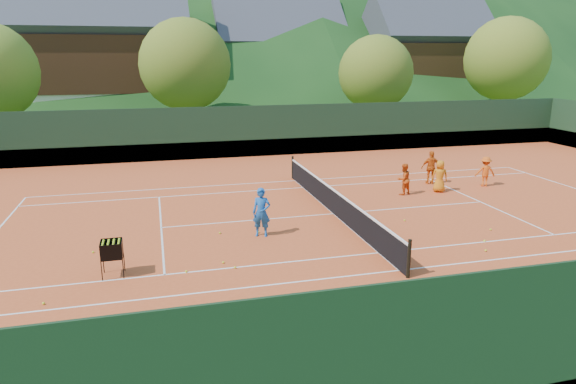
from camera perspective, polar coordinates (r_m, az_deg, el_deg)
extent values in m
plane|color=#2E4D18|center=(19.64, 5.10, -2.48)|extent=(400.00, 400.00, 0.00)
cube|color=#C0471F|center=(19.63, 5.10, -2.45)|extent=(40.00, 24.00, 0.02)
imported|color=#1956A7|center=(16.98, -2.96, -2.28)|extent=(0.70, 0.57, 1.64)
imported|color=#D64E13|center=(22.62, 12.73, 1.40)|extent=(0.79, 0.69, 1.37)
imported|color=#D55912|center=(24.80, 15.63, 2.64)|extent=(0.98, 0.58, 1.56)
imported|color=orange|center=(23.45, 16.50, 1.69)|extent=(0.80, 0.65, 1.42)
imported|color=#E55614|center=(25.19, 21.07, 2.14)|extent=(1.00, 0.76, 1.37)
sphere|color=#D1EA27|center=(17.50, -3.30, -4.47)|extent=(0.07, 0.07, 0.07)
sphere|color=#D1EA27|center=(14.71, -11.24, -8.65)|extent=(0.07, 0.07, 0.07)
sphere|color=#D1EA27|center=(17.86, 21.00, -5.07)|extent=(0.07, 0.07, 0.07)
sphere|color=#D1EA27|center=(13.21, 15.66, -11.79)|extent=(0.07, 0.07, 0.07)
sphere|color=#D1EA27|center=(19.16, 12.83, -3.09)|extent=(0.07, 0.07, 0.07)
sphere|color=#D1EA27|center=(13.45, 18.87, -11.55)|extent=(0.07, 0.07, 0.07)
sphere|color=#D1EA27|center=(13.70, 25.13, -11.71)|extent=(0.07, 0.07, 0.07)
sphere|color=#D1EA27|center=(17.02, 21.12, -6.07)|extent=(0.07, 0.07, 0.07)
sphere|color=#D1EA27|center=(17.54, -7.58, -4.53)|extent=(0.07, 0.07, 0.07)
sphere|color=#D1EA27|center=(16.85, -20.84, -6.26)|extent=(0.07, 0.07, 0.07)
sphere|color=#D1EA27|center=(19.05, 21.59, -3.90)|extent=(0.07, 0.07, 0.07)
sphere|color=#D1EA27|center=(14.04, -25.53, -11.10)|extent=(0.07, 0.07, 0.07)
sphere|color=#D1EA27|center=(11.24, -24.08, -17.68)|extent=(0.07, 0.07, 0.07)
sphere|color=#D1EA27|center=(15.14, -7.20, -7.76)|extent=(0.07, 0.07, 0.07)
sphere|color=#D1EA27|center=(14.76, -5.90, -8.33)|extent=(0.07, 0.07, 0.07)
sphere|color=#D1EA27|center=(12.60, -19.61, -13.51)|extent=(0.07, 0.07, 0.07)
sphere|color=#D1EA27|center=(15.44, 24.96, -8.66)|extent=(0.07, 0.07, 0.07)
sphere|color=#D1EA27|center=(13.66, 18.35, -11.08)|extent=(0.07, 0.07, 0.07)
cube|color=white|center=(14.91, 12.26, -8.50)|extent=(23.77, 0.06, 0.00)
cube|color=silver|center=(24.67, 0.82, 1.28)|extent=(23.77, 0.06, 0.00)
cube|color=white|center=(16.04, 10.07, -6.66)|extent=(23.77, 0.06, 0.00)
cube|color=white|center=(23.39, 1.72, 0.50)|extent=(23.77, 0.06, 0.00)
cube|color=silver|center=(18.55, -13.91, -3.86)|extent=(0.06, 8.23, 0.00)
cube|color=white|center=(22.54, 20.61, -1.03)|extent=(0.06, 8.23, 0.00)
cube|color=white|center=(19.63, 5.10, -2.42)|extent=(12.80, 0.06, 0.00)
cube|color=white|center=(19.63, 5.10, -2.42)|extent=(0.06, 10.97, 0.00)
cube|color=black|center=(19.50, 5.13, -1.16)|extent=(0.03, 11.97, 0.90)
cube|color=white|center=(19.37, 5.16, 0.17)|extent=(0.05, 11.97, 0.06)
cylinder|color=black|center=(14.29, 13.29, -7.24)|extent=(0.10, 0.10, 1.10)
cylinder|color=black|center=(25.01, 0.52, 2.76)|extent=(0.10, 0.10, 1.10)
cube|color=#15301C|center=(30.60, -2.45, 6.81)|extent=(40.00, 0.05, 3.00)
cube|color=#195824|center=(30.76, -2.43, 4.97)|extent=(40.40, 0.05, 1.00)
cylinder|color=black|center=(14.71, -19.99, -8.28)|extent=(0.02, 0.02, 0.55)
cylinder|color=black|center=(14.66, -17.84, -8.17)|extent=(0.02, 0.02, 0.55)
cylinder|color=black|center=(15.21, -19.82, -7.48)|extent=(0.02, 0.02, 0.55)
cylinder|color=black|center=(15.17, -17.74, -7.37)|extent=(0.02, 0.02, 0.55)
cube|color=black|center=(14.83, -18.94, -6.84)|extent=(0.55, 0.55, 0.02)
cube|color=black|center=(14.50, -19.08, -6.41)|extent=(0.55, 0.02, 0.45)
cube|color=black|center=(15.01, -18.94, -5.66)|extent=(0.55, 0.02, 0.45)
cube|color=black|center=(14.78, -20.08, -6.08)|extent=(0.02, 0.55, 0.45)
cube|color=black|center=(14.73, -17.94, -5.96)|extent=(0.02, 0.55, 0.45)
sphere|color=#CCE526|center=(14.52, -19.94, -5.65)|extent=(0.07, 0.07, 0.07)
sphere|color=#CCE526|center=(14.64, -19.89, -5.47)|extent=(0.07, 0.07, 0.07)
sphere|color=#CCE526|center=(14.77, -19.85, -5.28)|extent=(0.07, 0.07, 0.07)
sphere|color=#CCE526|center=(14.90, -19.81, -5.11)|extent=(0.07, 0.07, 0.07)
sphere|color=#CCE526|center=(14.50, -19.40, -5.62)|extent=(0.07, 0.07, 0.07)
sphere|color=#CCE526|center=(14.63, -19.36, -5.44)|extent=(0.07, 0.07, 0.07)
sphere|color=#CCE526|center=(14.76, -19.32, -5.25)|extent=(0.07, 0.07, 0.07)
sphere|color=#CCE526|center=(14.89, -19.29, -5.08)|extent=(0.07, 0.07, 0.07)
sphere|color=#CCE526|center=(14.49, -18.86, -5.59)|extent=(0.07, 0.07, 0.07)
sphere|color=#CCE526|center=(14.62, -18.83, -5.40)|extent=(0.07, 0.07, 0.07)
sphere|color=#CCE526|center=(14.75, -18.79, -5.22)|extent=(0.07, 0.07, 0.07)
sphere|color=#CCE526|center=(14.88, -18.76, -5.05)|extent=(0.07, 0.07, 0.07)
sphere|color=#CCE526|center=(14.48, -18.32, -5.56)|extent=(0.07, 0.07, 0.07)
sphere|color=#CCE526|center=(14.61, -18.29, -5.37)|extent=(0.07, 0.07, 0.07)
sphere|color=#CCE526|center=(14.74, -18.26, -5.19)|extent=(0.07, 0.07, 0.07)
sphere|color=#CCE526|center=(14.86, -18.23, -5.01)|extent=(0.07, 0.07, 0.07)
cube|color=beige|center=(47.94, -19.14, 8.89)|extent=(12.00, 9.00, 2.88)
cube|color=#341A0E|center=(47.74, -19.53, 13.28)|extent=(12.24, 9.18, 4.48)
cube|color=#3F4047|center=(47.78, -19.83, 16.67)|extent=(13.80, 9.93, 9.93)
cube|color=beige|center=(53.27, -1.16, 10.05)|extent=(11.00, 8.00, 2.52)
cube|color=#3C1D10|center=(53.09, -1.18, 13.51)|extent=(11.22, 8.16, 3.92)
cube|color=#3E3E45|center=(53.08, -1.20, 16.27)|extent=(12.65, 8.82, 8.82)
cube|color=beige|center=(54.62, 14.52, 9.80)|extent=(10.00, 8.00, 2.70)
cube|color=#341E0E|center=(54.45, 14.76, 13.41)|extent=(10.20, 8.16, 4.20)
cube|color=#3C3C43|center=(54.46, 14.95, 16.25)|extent=(11.50, 8.82, 8.82)
cylinder|color=#41281A|center=(37.94, -11.04, 8.03)|extent=(0.36, 0.36, 2.88)
sphere|color=#4E6D1D|center=(37.68, -11.33, 13.71)|extent=(6.40, 6.40, 6.40)
cylinder|color=#3C2618|center=(40.38, 9.51, 8.25)|extent=(0.36, 0.36, 2.52)
sphere|color=#4D6B1C|center=(40.13, 9.72, 12.92)|extent=(5.60, 5.60, 5.60)
cylinder|color=#3C2518|center=(47.33, 22.57, 8.62)|extent=(0.36, 0.36, 3.06)
sphere|color=#53731E|center=(47.13, 23.07, 13.44)|extent=(6.80, 6.80, 6.80)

